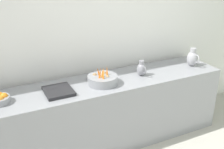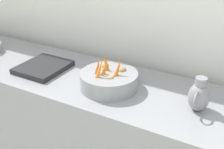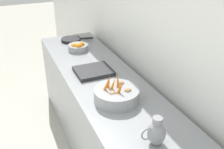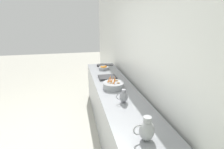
% 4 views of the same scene
% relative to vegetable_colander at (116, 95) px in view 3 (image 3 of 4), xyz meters
% --- Properties ---
extents(tile_wall_left, '(0.10, 9.56, 3.00)m').
position_rel_vegetable_colander_xyz_m(tile_wall_left, '(-0.49, 0.44, 0.57)').
color(tile_wall_left, white).
rests_on(tile_wall_left, ground_plane).
extents(prep_counter, '(0.66, 3.34, 0.88)m').
position_rel_vegetable_colander_xyz_m(prep_counter, '(-0.04, -0.06, -0.49)').
color(prep_counter, gray).
rests_on(prep_counter, ground_plane).
extents(vegetable_colander, '(0.36, 0.36, 0.23)m').
position_rel_vegetable_colander_xyz_m(vegetable_colander, '(0.00, 0.00, 0.00)').
color(vegetable_colander, gray).
rests_on(vegetable_colander, prep_counter).
extents(orange_bowl, '(0.23, 0.23, 0.10)m').
position_rel_vegetable_colander_xyz_m(orange_bowl, '(-0.04, -1.14, -0.01)').
color(orange_bowl, gray).
rests_on(orange_bowl, prep_counter).
extents(metal_pitcher_short, '(0.17, 0.12, 0.20)m').
position_rel_vegetable_colander_xyz_m(metal_pitcher_short, '(-0.02, 0.55, 0.03)').
color(metal_pitcher_short, gray).
rests_on(metal_pitcher_short, prep_counter).
extents(counter_sink_basin, '(0.34, 0.30, 0.04)m').
position_rel_vegetable_colander_xyz_m(counter_sink_basin, '(-0.00, -0.54, -0.04)').
color(counter_sink_basin, '#232326').
rests_on(counter_sink_basin, prep_counter).
extents(skillet_on_counter, '(0.40, 0.24, 0.03)m').
position_rel_vegetable_colander_xyz_m(skillet_on_counter, '(-0.05, -1.48, -0.04)').
color(skillet_on_counter, black).
rests_on(skillet_on_counter, prep_counter).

